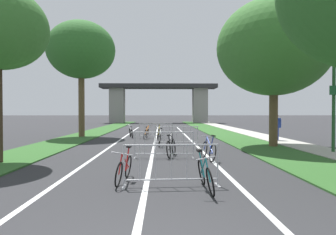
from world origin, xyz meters
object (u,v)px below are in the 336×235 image
Objects in this scene: lamppost_with_sign at (334,82)px; bicycle_teal_6 at (205,175)px; crowd_barrier_fourth at (156,131)px; bicycle_red_7 at (124,168)px; crowd_barrier_third at (176,136)px; bicycle_silver_5 at (131,133)px; crowd_barrier_nearest at (171,166)px; crowd_barrier_second at (164,145)px; bicycle_black_4 at (171,147)px; tree_right_pine_near at (274,48)px; bicycle_orange_2 at (146,133)px; bicycle_yellow_1 at (158,133)px; bicycle_blue_3 at (208,150)px; pedestrian_with_backpack at (276,125)px; tree_left_pine_far at (81,50)px; bicycle_white_0 at (160,139)px.

lamppost_with_sign is 3.12× the size of bicycle_teal_6.
bicycle_red_7 is at bearing -92.65° from crowd_barrier_fourth.
crowd_barrier_third reaches higher than bicycle_silver_5.
crowd_barrier_nearest is 4.51m from crowd_barrier_second.
bicycle_black_4 is at bearing 53.65° from crowd_barrier_second.
crowd_barrier_nearest reaches higher than bicycle_black_4.
tree_right_pine_near reaches higher than crowd_barrier_second.
bicycle_silver_5 is (-2.56, 9.15, -0.03)m from bicycle_black_4.
crowd_barrier_second is 9.03m from crowd_barrier_fourth.
bicycle_orange_2 is 12.53m from bicycle_red_7.
crowd_barrier_fourth is at bearing 117.95° from bicycle_yellow_1.
bicycle_yellow_1 is 0.96× the size of bicycle_blue_3.
pedestrian_with_backpack is (7.53, -2.52, 0.52)m from crowd_barrier_fourth.
bicycle_black_4 reaches higher than bicycle_orange_2.
crowd_barrier_nearest reaches higher than bicycle_silver_5.
bicycle_yellow_1 is at bearing -13.70° from tree_left_pine_far.
bicycle_orange_2 is 9.45m from bicycle_blue_3.
crowd_barrier_second is at bearing -86.94° from crowd_barrier_fourth.
lamppost_with_sign is 3.17× the size of bicycle_red_7.
crowd_barrier_nearest is at bearing -85.00° from bicycle_yellow_1.
bicycle_black_4 reaches higher than bicycle_red_7.
crowd_barrier_nearest is 1.45× the size of bicycle_silver_5.
crowd_barrier_second and crowd_barrier_fourth have the same top height.
crowd_barrier_nearest is (-5.62, -8.09, -4.66)m from tree_right_pine_near.
tree_right_pine_near is 5.22m from pedestrian_with_backpack.
crowd_barrier_fourth is 1.44× the size of bicycle_yellow_1.
lamppost_with_sign is at bearing -44.73° from crowd_barrier_fourth.
tree_left_pine_far is 13.34m from tree_right_pine_near.
lamppost_with_sign is 3.23× the size of bicycle_silver_5.
tree_right_pine_near reaches higher than pedestrian_with_backpack.
tree_right_pine_near reaches higher than crowd_barrier_third.
tree_right_pine_near reaches higher than bicycle_yellow_1.
bicycle_white_0 is at bearing -85.60° from bicycle_teal_6.
bicycle_blue_3 is (2.82, -9.02, 0.01)m from bicycle_orange_2.
crowd_barrier_nearest is 1.42× the size of bicycle_orange_2.
bicycle_teal_6 is at bearing -108.25° from bicycle_blue_3.
tree_left_pine_far is at bearing 117.83° from bicycle_blue_3.
bicycle_blue_3 is (7.60, -10.48, -5.92)m from tree_left_pine_far.
bicycle_silver_5 reaches higher than bicycle_red_7.
tree_right_pine_near is 9.74m from bicycle_orange_2.
crowd_barrier_nearest is at bearing -77.10° from bicycle_orange_2.
bicycle_red_7 is at bearing -97.49° from bicycle_white_0.
bicycle_blue_3 is at bearing 68.71° from crowd_barrier_nearest.
bicycle_red_7 is (-1.99, 0.87, -0.01)m from bicycle_teal_6.
tree_left_pine_far reaches higher than crowd_barrier_second.
bicycle_blue_3 is at bearing -77.12° from crowd_barrier_fourth.
bicycle_black_4 is at bearing -88.02° from bicycle_silver_5.
bicycle_yellow_1 is 7.67m from pedestrian_with_backpack.
lamppost_with_sign is at bearing -33.27° from bicycle_orange_2.
lamppost_with_sign is at bearing -22.08° from bicycle_white_0.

